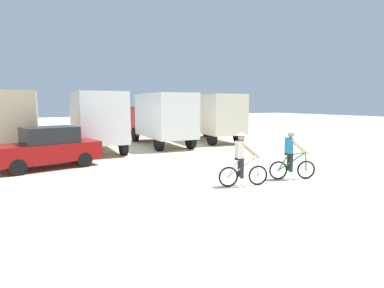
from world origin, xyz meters
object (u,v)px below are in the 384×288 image
box_truck_white_box (162,117)px  cyclist_cowboy_hat (291,156)px  box_truck_tan_camper (13,120)px  box_truck_avon_van (96,118)px  box_truck_cream_rv (210,115)px  sedan_parked (48,148)px  cyclist_orange_shirt (242,161)px

box_truck_white_box → cyclist_cowboy_hat: size_ratio=3.79×
box_truck_tan_camper → box_truck_avon_van: (4.18, -0.68, 0.00)m
box_truck_tan_camper → box_truck_cream_rv: same height
box_truck_cream_rv → sedan_parked: size_ratio=1.57×
box_truck_avon_van → cyclist_orange_shirt: (2.25, -10.58, -1.03)m
box_truck_tan_camper → cyclist_orange_shirt: size_ratio=3.80×
cyclist_orange_shirt → sedan_parked: bearing=129.0°
box_truck_white_box → sedan_parked: size_ratio=1.55×
box_truck_white_box → box_truck_tan_camper: bearing=177.2°
sedan_parked → cyclist_cowboy_hat: size_ratio=2.44×
box_truck_avon_van → cyclist_orange_shirt: bearing=-78.0°
box_truck_avon_van → sedan_parked: (-3.01, -4.06, -0.99)m
box_truck_avon_van → cyclist_cowboy_hat: 11.61m
sedan_parked → cyclist_orange_shirt: bearing=-51.0°
sedan_parked → cyclist_orange_shirt: (5.27, -6.51, -0.04)m
box_truck_white_box → sedan_parked: (-7.28, -4.34, -0.99)m
cyclist_orange_shirt → cyclist_cowboy_hat: (2.17, -0.11, 0.00)m
box_truck_tan_camper → box_truck_avon_van: same height
box_truck_avon_van → box_truck_cream_rv: 8.45m
box_truck_tan_camper → cyclist_cowboy_hat: (8.61, -11.37, -1.03)m
box_truck_white_box → cyclist_cowboy_hat: box_truck_white_box is taller
box_truck_cream_rv → sedan_parked: box_truck_cream_rv is taller
box_truck_avon_van → box_truck_white_box: (4.26, 0.27, 0.00)m
cyclist_orange_shirt → cyclist_cowboy_hat: 2.17m
box_truck_tan_camper → cyclist_orange_shirt: 13.01m
box_truck_white_box → cyclist_cowboy_hat: (0.16, -10.96, -1.03)m
box_truck_tan_camper → cyclist_cowboy_hat: size_ratio=3.80×
box_truck_cream_rv → cyclist_cowboy_hat: 12.24m
box_truck_tan_camper → box_truck_cream_rv: size_ratio=0.99×
box_truck_avon_van → sedan_parked: bearing=-126.6°
box_truck_cream_rv → sedan_parked: bearing=-156.8°
sedan_parked → box_truck_tan_camper: bearing=103.9°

